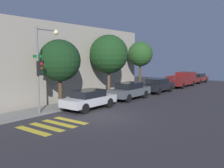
{
  "coord_description": "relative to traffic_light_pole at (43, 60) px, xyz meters",
  "views": [
    {
      "loc": [
        -11.77,
        -9.89,
        3.73
      ],
      "look_at": [
        4.02,
        2.1,
        1.6
      ],
      "focal_mm": 40.0,
      "sensor_mm": 36.0,
      "label": 1
    }
  ],
  "objects": [
    {
      "name": "ground_plane",
      "position": [
        1.64,
        -3.37,
        -3.58
      ],
      "size": [
        60.0,
        60.0,
        0.0
      ],
      "primitive_type": "plane",
      "color": "#2D2B30"
    },
    {
      "name": "sidewalk",
      "position": [
        1.64,
        0.84,
        -3.51
      ],
      "size": [
        26.0,
        2.02,
        0.14
      ],
      "primitive_type": "cube",
      "color": "slate",
      "rests_on": "ground"
    },
    {
      "name": "building_row",
      "position": [
        1.64,
        5.25,
        -0.33
      ],
      "size": [
        26.0,
        6.0,
        6.5
      ],
      "primitive_type": "cube",
      "color": "#A89E8E",
      "rests_on": "ground"
    },
    {
      "name": "crosswalk",
      "position": [
        -1.42,
        -2.57,
        -3.58
      ],
      "size": [
        3.06,
        2.6,
        0.0
      ],
      "color": "gold",
      "rests_on": "ground"
    },
    {
      "name": "traffic_light_pole",
      "position": [
        0.0,
        0.0,
        0.0
      ],
      "size": [
        2.06,
        0.56,
        5.65
      ],
      "color": "slate",
      "rests_on": "ground"
    },
    {
      "name": "sedan_near_corner",
      "position": [
        2.95,
        -1.27,
        -2.83
      ],
      "size": [
        4.27,
        1.79,
        1.41
      ],
      "color": "#B7BABF",
      "rests_on": "ground"
    },
    {
      "name": "sedan_middle",
      "position": [
        8.26,
        -1.27,
        -2.78
      ],
      "size": [
        4.51,
        1.74,
        1.51
      ],
      "color": "#4C5156",
      "rests_on": "ground"
    },
    {
      "name": "sedan_far_end",
      "position": [
        13.68,
        -1.27,
        -2.78
      ],
      "size": [
        4.48,
        1.89,
        1.52
      ],
      "color": "black",
      "rests_on": "ground"
    },
    {
      "name": "pickup_truck",
      "position": [
        20.49,
        -1.27,
        -2.66
      ],
      "size": [
        5.64,
        2.07,
        1.8
      ],
      "color": "maroon",
      "rests_on": "ground"
    },
    {
      "name": "sedan_tail_of_row",
      "position": [
        26.37,
        -1.27,
        -2.84
      ],
      "size": [
        4.69,
        1.81,
        1.36
      ],
      "color": "maroon",
      "rests_on": "ground"
    },
    {
      "name": "tree_near_corner",
      "position": [
        1.95,
        0.65,
        -0.1
      ],
      "size": [
        3.03,
        3.03,
        5.02
      ],
      "color": "#42301E",
      "rests_on": "ground"
    },
    {
      "name": "tree_midblock",
      "position": [
        7.72,
        0.65,
        0.42
      ],
      "size": [
        3.49,
        3.49,
        5.76
      ],
      "color": "brown",
      "rests_on": "ground"
    },
    {
      "name": "tree_far_end",
      "position": [
        13.24,
        0.65,
        0.48
      ],
      "size": [
        2.66,
        2.66,
        5.42
      ],
      "color": "#4C3823",
      "rests_on": "ground"
    }
  ]
}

